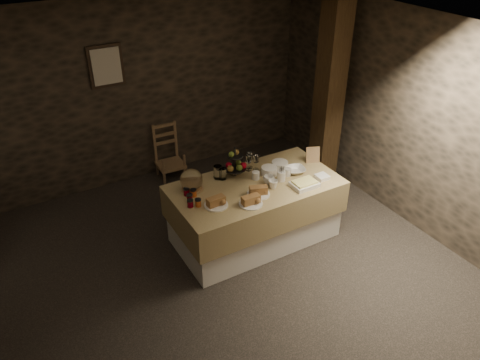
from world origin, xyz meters
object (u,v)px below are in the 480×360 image
chair (168,154)px  timber_column (329,99)px  fruit_stand (236,165)px  buffet_table (255,208)px

chair → timber_column: 2.45m
chair → timber_column: bearing=-32.3°
chair → fruit_stand: bearing=-80.4°
buffet_table → fruit_stand: 0.56m
chair → timber_column: size_ratio=0.24×
buffet_table → chair: bearing=99.2°
fruit_stand → timber_column: bearing=12.5°
timber_column → chair: bearing=145.3°
chair → fruit_stand: size_ratio=1.67×
timber_column → fruit_stand: bearing=-167.5°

